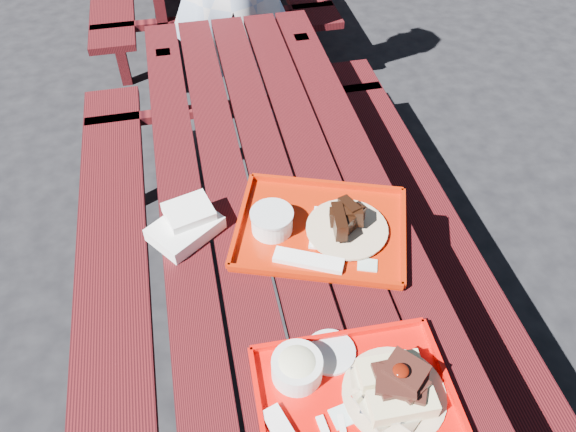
{
  "coord_description": "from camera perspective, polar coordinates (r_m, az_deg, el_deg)",
  "views": [
    {
      "loc": [
        -0.23,
        -1.23,
        1.99
      ],
      "look_at": [
        0.0,
        -0.15,
        0.82
      ],
      "focal_mm": 35.0,
      "sensor_mm": 36.0,
      "label": 1
    }
  ],
  "objects": [
    {
      "name": "white_cloth",
      "position": [
        1.66,
        -10.28,
        -0.8
      ],
      "size": [
        0.24,
        0.23,
        0.08
      ],
      "color": "white",
      "rests_on": "picnic_table_near"
    },
    {
      "name": "near_tray",
      "position": [
        1.35,
        6.75,
        -16.95
      ],
      "size": [
        0.46,
        0.39,
        0.14
      ],
      "color": "red",
      "rests_on": "picnic_table_near"
    },
    {
      "name": "far_tray",
      "position": [
        1.64,
        3.06,
        -1.19
      ],
      "size": [
        0.59,
        0.52,
        0.08
      ],
      "color": "#B01C04",
      "rests_on": "picnic_table_near"
    },
    {
      "name": "picnic_table_near",
      "position": [
        1.9,
        -0.96,
        -2.19
      ],
      "size": [
        1.41,
        2.4,
        0.75
      ],
      "color": "#490E10",
      "rests_on": "ground"
    },
    {
      "name": "ground",
      "position": [
        2.35,
        -0.79,
        -11.25
      ],
      "size": [
        60.0,
        60.0,
        0.0
      ],
      "primitive_type": "plane",
      "color": "black",
      "rests_on": "ground"
    }
  ]
}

